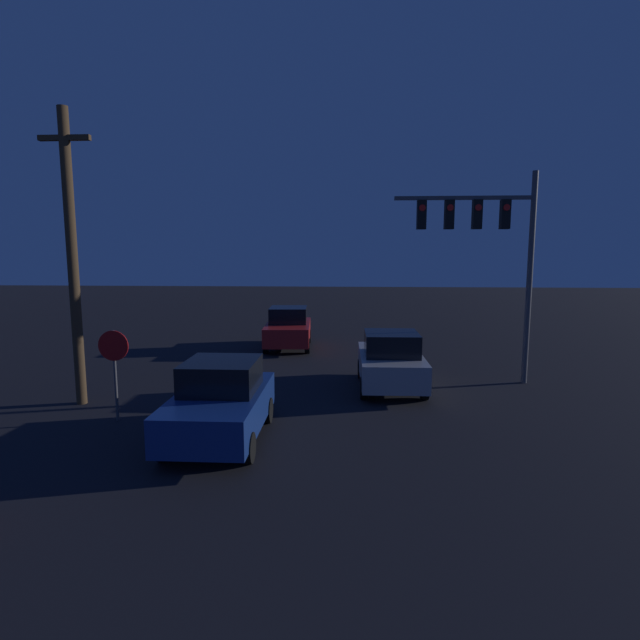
% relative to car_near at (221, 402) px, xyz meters
% --- Properties ---
extents(car_near, '(1.95, 3.86, 1.78)m').
position_rel_car_near_xyz_m(car_near, '(0.00, 0.00, 0.00)').
color(car_near, navy).
rests_on(car_near, ground_plane).
extents(car_mid, '(1.97, 3.87, 1.78)m').
position_rel_car_near_xyz_m(car_mid, '(4.16, 4.47, 0.00)').
color(car_mid, '#99999E').
rests_on(car_mid, ground_plane).
extents(car_far, '(2.11, 3.96, 1.78)m').
position_rel_car_near_xyz_m(car_far, '(0.19, 10.84, 0.00)').
color(car_far, '#B21E1E').
rests_on(car_far, ground_plane).
extents(traffic_signal_mast, '(4.37, 0.30, 6.67)m').
position_rel_car_near_xyz_m(traffic_signal_mast, '(7.22, 5.40, 3.78)').
color(traffic_signal_mast, '#4C4C51').
rests_on(traffic_signal_mast, ground_plane).
extents(stop_sign, '(0.76, 0.07, 2.30)m').
position_rel_car_near_xyz_m(stop_sign, '(-2.92, 1.05, 0.75)').
color(stop_sign, '#4C4C51').
rests_on(stop_sign, ground_plane).
extents(utility_pole, '(1.38, 0.28, 7.95)m').
position_rel_car_near_xyz_m(utility_pole, '(-4.59, 2.41, 3.24)').
color(utility_pole, '#4C3823').
rests_on(utility_pole, ground_plane).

